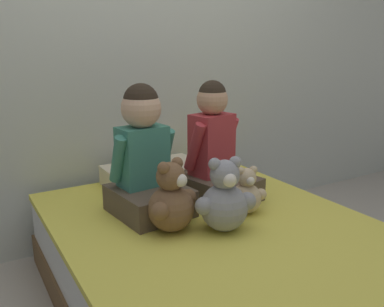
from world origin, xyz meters
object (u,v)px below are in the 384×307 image
object	(u,v)px
teddy_bear_held_by_right_child	(247,194)
child_on_right	(215,152)
pillow_at_headboard	(154,174)
bed	(237,281)
child_on_left	(145,159)
teddy_bear_held_by_left_child	(171,201)
teddy_bear_between_children	(224,200)

from	to	relation	value
teddy_bear_held_by_right_child	child_on_right	bearing A→B (deg)	105.06
teddy_bear_held_by_right_child	pillow_at_headboard	size ratio (longest dim) A/B	0.42
bed	teddy_bear_held_by_right_child	world-z (taller)	teddy_bear_held_by_right_child
child_on_left	bed	bearing A→B (deg)	-72.06
child_on_right	teddy_bear_held_by_left_child	bearing A→B (deg)	-159.10
child_on_right	teddy_bear_held_by_left_child	distance (m)	0.48
teddy_bear_held_by_left_child	teddy_bear_held_by_right_child	world-z (taller)	teddy_bear_held_by_left_child
teddy_bear_held_by_right_child	teddy_bear_between_children	xyz separation A→B (m)	(-0.20, -0.10, 0.04)
child_on_right	teddy_bear_held_by_right_child	xyz separation A→B (m)	(0.01, -0.27, -0.14)
child_on_right	bed	bearing A→B (deg)	-124.10
child_on_left	child_on_right	size ratio (longest dim) A/B	1.01
teddy_bear_held_by_right_child	child_on_left	bearing A→B (deg)	160.42
bed	teddy_bear_held_by_left_child	xyz separation A→B (m)	(-0.20, 0.21, 0.34)
pillow_at_headboard	bed	bearing A→B (deg)	-90.00
child_on_left	teddy_bear_held_by_left_child	xyz separation A→B (m)	(0.00, -0.25, -0.13)
teddy_bear_held_by_left_child	pillow_at_headboard	bearing A→B (deg)	47.99
child_on_right	teddy_bear_between_children	world-z (taller)	child_on_right
teddy_bear_held_by_left_child	teddy_bear_held_by_right_child	bearing A→B (deg)	-24.87
child_on_right	teddy_bear_held_by_left_child	size ratio (longest dim) A/B	1.91
bed	pillow_at_headboard	size ratio (longest dim) A/B	3.62
child_on_right	teddy_bear_held_by_right_child	world-z (taller)	child_on_right
teddy_bear_held_by_left_child	pillow_at_headboard	xyz separation A→B (m)	(0.20, 0.60, -0.08)
child_on_right	teddy_bear_held_by_right_child	bearing A→B (deg)	-100.58
child_on_left	teddy_bear_held_by_right_child	bearing A→B (deg)	-39.65
teddy_bear_held_by_left_child	pillow_at_headboard	distance (m)	0.64
teddy_bear_held_by_left_child	teddy_bear_between_children	bearing A→B (deg)	-52.63
teddy_bear_between_children	child_on_left	bearing A→B (deg)	132.92
child_on_left	teddy_bear_held_by_right_child	distance (m)	0.51
bed	child_on_left	xyz separation A→B (m)	(-0.21, 0.46, 0.47)
child_on_left	teddy_bear_held_by_right_child	xyz separation A→B (m)	(0.40, -0.26, -0.17)
teddy_bear_held_by_left_child	bed	bearing A→B (deg)	-68.84
child_on_left	pillow_at_headboard	bearing A→B (deg)	52.69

